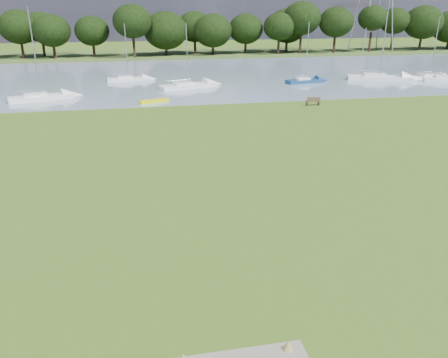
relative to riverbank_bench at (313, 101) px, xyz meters
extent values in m
plane|color=#5E6320|center=(-15.27, -19.57, -0.45)|extent=(220.00, 220.00, 0.00)
cube|color=gray|center=(-15.27, 22.43, -0.45)|extent=(220.00, 40.00, 0.10)
cube|color=#4C6626|center=(-15.27, 52.43, -0.45)|extent=(220.00, 20.00, 0.40)
cube|color=brown|center=(-0.62, 0.10, -0.23)|extent=(0.10, 0.44, 0.44)
cube|color=brown|center=(0.63, 0.03, -0.23)|extent=(0.10, 0.44, 0.44)
cube|color=brown|center=(0.00, 0.06, 0.00)|extent=(1.47, 0.52, 0.05)
cube|color=brown|center=(-0.01, -0.13, 0.23)|extent=(1.44, 0.14, 0.43)
cube|color=#E1E207|center=(-15.97, 4.43, -0.24)|extent=(3.15, 1.68, 0.31)
cylinder|color=black|center=(-38.27, 48.43, 1.53)|extent=(0.47, 0.47, 3.55)
ellipsoid|color=black|center=(-38.27, 48.43, 5.87)|extent=(6.51, 6.51, 5.54)
cylinder|color=black|center=(-31.27, 48.43, 1.66)|extent=(0.47, 0.47, 3.82)
ellipsoid|color=black|center=(-31.27, 48.43, 6.33)|extent=(7.44, 7.44, 6.33)
cylinder|color=black|center=(-24.27, 48.43, 1.26)|extent=(0.47, 0.47, 3.02)
ellipsoid|color=black|center=(-24.27, 48.43, 4.95)|extent=(8.38, 8.38, 7.12)
cylinder|color=black|center=(-17.27, 48.43, 1.39)|extent=(0.47, 0.47, 3.28)
ellipsoid|color=black|center=(-17.27, 48.43, 5.41)|extent=(6.51, 6.51, 5.54)
cylinder|color=black|center=(-10.27, 48.43, 1.53)|extent=(0.47, 0.47, 3.55)
ellipsoid|color=black|center=(-10.27, 48.43, 5.87)|extent=(7.44, 7.44, 6.33)
cylinder|color=black|center=(-3.27, 48.43, 1.66)|extent=(0.47, 0.47, 3.82)
ellipsoid|color=black|center=(-3.27, 48.43, 6.33)|extent=(8.38, 8.38, 7.12)
cylinder|color=black|center=(3.73, 48.43, 1.26)|extent=(0.47, 0.47, 3.02)
ellipsoid|color=black|center=(3.73, 48.43, 4.95)|extent=(6.51, 6.51, 5.54)
cylinder|color=black|center=(10.73, 48.43, 1.39)|extent=(0.47, 0.47, 3.28)
ellipsoid|color=black|center=(10.73, 48.43, 5.41)|extent=(7.44, 7.44, 6.33)
cylinder|color=black|center=(17.73, 48.43, 1.53)|extent=(0.47, 0.47, 3.55)
ellipsoid|color=black|center=(17.73, 48.43, 5.87)|extent=(8.38, 8.38, 7.12)
cylinder|color=black|center=(24.73, 48.43, 1.66)|extent=(0.47, 0.47, 3.82)
ellipsoid|color=black|center=(24.73, 48.43, 6.33)|extent=(6.51, 6.51, 5.54)
cylinder|color=black|center=(31.73, 48.43, 1.26)|extent=(0.47, 0.47, 3.02)
ellipsoid|color=black|center=(31.73, 48.43, 4.95)|extent=(7.44, 7.44, 6.33)
cylinder|color=black|center=(38.73, 48.43, 1.39)|extent=(0.47, 0.47, 3.28)
ellipsoid|color=black|center=(38.73, 48.43, 5.41)|extent=(8.38, 8.38, 7.12)
cylinder|color=black|center=(45.73, 48.43, 1.53)|extent=(0.47, 0.47, 3.55)
ellipsoid|color=black|center=(45.73, 48.43, 5.87)|extent=(6.51, 6.51, 5.54)
cube|color=navy|center=(4.21, 13.26, -0.08)|extent=(5.46, 2.45, 0.63)
cube|color=white|center=(3.80, 13.18, 0.31)|extent=(2.03, 1.49, 0.41)
cylinder|color=#A5A8AD|center=(4.21, 13.26, 3.62)|extent=(0.11, 0.11, 7.14)
cube|color=white|center=(-27.87, 8.06, -0.04)|extent=(6.85, 3.64, 0.71)
cube|color=white|center=(-28.38, 7.91, 0.39)|extent=(2.63, 2.05, 0.46)
cylinder|color=#A5A8AD|center=(-27.87, 8.06, 4.59)|extent=(0.12, 0.12, 8.97)
cube|color=white|center=(22.24, 12.86, -0.07)|extent=(5.96, 2.34, 0.66)
cube|color=white|center=(21.78, 12.80, 0.33)|extent=(2.18, 1.52, 0.42)
cylinder|color=#A5A8AD|center=(22.24, 12.86, 3.92)|extent=(0.11, 0.11, 7.69)
cube|color=white|center=(-11.45, 12.38, -0.07)|extent=(7.29, 3.98, 0.66)
cube|color=white|center=(-11.98, 12.21, 0.34)|extent=(2.81, 2.21, 0.43)
cylinder|color=#A5A8AD|center=(-11.45, 12.38, 3.62)|extent=(0.11, 0.11, 7.10)
cube|color=white|center=(-18.70, 19.16, -0.08)|extent=(5.67, 1.92, 0.63)
cube|color=white|center=(-19.15, 19.13, 0.30)|extent=(2.03, 1.35, 0.41)
cylinder|color=#A5A8AD|center=(-18.70, 19.16, 3.51)|extent=(0.11, 0.11, 6.90)
cube|color=white|center=(23.35, 10.94, -0.05)|extent=(6.10, 3.42, 0.70)
cube|color=white|center=(22.90, 11.09, 0.38)|extent=(2.36, 1.88, 0.45)
cube|color=white|center=(14.97, 13.45, -0.01)|extent=(8.70, 5.21, 0.78)
cube|color=white|center=(14.35, 13.69, 0.47)|extent=(3.41, 2.78, 0.50)
cylinder|color=#A5A8AD|center=(14.97, 13.45, 5.20)|extent=(0.13, 0.13, 10.07)
camera|label=1|loc=(-17.47, -41.88, 9.16)|focal=35.00mm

